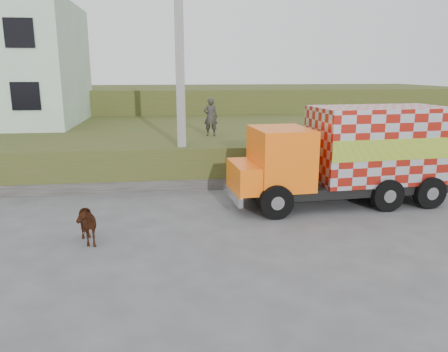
{
  "coord_description": "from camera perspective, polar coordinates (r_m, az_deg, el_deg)",
  "views": [
    {
      "loc": [
        -1.5,
        -11.0,
        4.15
      ],
      "look_at": [
        0.03,
        0.71,
        1.3
      ],
      "focal_mm": 35.0,
      "sensor_mm": 36.0,
      "label": 1
    }
  ],
  "objects": [
    {
      "name": "ground",
      "position": [
        11.86,
        0.31,
        -6.93
      ],
      "size": [
        120.0,
        120.0,
        0.0
      ],
      "primitive_type": "plane",
      "color": "#474749",
      "rests_on": "ground"
    },
    {
      "name": "embankment",
      "position": [
        21.33,
        -3.32,
        4.36
      ],
      "size": [
        40.0,
        12.0,
        1.5
      ],
      "primitive_type": "cube",
      "color": "#344A18",
      "rests_on": "ground"
    },
    {
      "name": "embankment_far",
      "position": [
        33.14,
        -4.88,
        8.92
      ],
      "size": [
        40.0,
        12.0,
        3.0
      ],
      "primitive_type": "cube",
      "color": "#344A18",
      "rests_on": "ground"
    },
    {
      "name": "retaining_strip",
      "position": [
        15.72,
        -9.02,
        -1.17
      ],
      "size": [
        16.0,
        0.5,
        0.4
      ],
      "primitive_type": "cube",
      "color": "#595651",
      "rests_on": "ground"
    },
    {
      "name": "utility_pole",
      "position": [
        15.61,
        -5.76,
        13.22
      ],
      "size": [
        1.2,
        0.3,
        8.0
      ],
      "color": "gray",
      "rests_on": "ground"
    },
    {
      "name": "cargo_truck",
      "position": [
        14.37,
        16.2,
        2.72
      ],
      "size": [
        7.02,
        2.82,
        3.07
      ],
      "rotation": [
        0.0,
        0.0,
        0.07
      ],
      "color": "black",
      "rests_on": "ground"
    },
    {
      "name": "cow",
      "position": [
        11.3,
        -17.92,
        -5.8
      ],
      "size": [
        1.04,
        1.38,
        1.06
      ],
      "primitive_type": "imported",
      "rotation": [
        0.0,
        0.0,
        0.42
      ],
      "color": "#381B0E",
      "rests_on": "ground"
    },
    {
      "name": "pedestrian",
      "position": [
        18.33,
        -1.76,
        7.72
      ],
      "size": [
        0.61,
        0.43,
        1.58
      ],
      "primitive_type": "imported",
      "rotation": [
        0.0,
        0.0,
        3.05
      ],
      "color": "#2B2A27",
      "rests_on": "embankment"
    }
  ]
}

